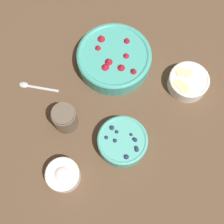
{
  "coord_description": "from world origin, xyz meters",
  "views": [
    {
      "loc": [
        0.18,
        0.29,
        0.97
      ],
      "look_at": [
        0.04,
        -0.03,
        0.04
      ],
      "focal_mm": 50.0,
      "sensor_mm": 36.0,
      "label": 1
    }
  ],
  "objects": [
    {
      "name": "bowl_blueberries",
      "position": [
        0.05,
        0.07,
        0.03
      ],
      "size": [
        0.16,
        0.16,
        0.06
      ],
      "color": "#56B7A8",
      "rests_on": "ground_plane"
    },
    {
      "name": "bowl_cream",
      "position": [
        0.25,
        0.1,
        0.03
      ],
      "size": [
        0.1,
        0.1,
        0.06
      ],
      "color": "white",
      "rests_on": "ground_plane"
    },
    {
      "name": "jar_chocolate",
      "position": [
        0.19,
        -0.07,
        0.04
      ],
      "size": [
        0.08,
        0.08,
        0.09
      ],
      "color": "brown",
      "rests_on": "ground_plane"
    },
    {
      "name": "bowl_strawberries",
      "position": [
        -0.05,
        -0.21,
        0.04
      ],
      "size": [
        0.25,
        0.25,
        0.08
      ],
      "color": "#47AD9E",
      "rests_on": "ground_plane"
    },
    {
      "name": "ground_plane",
      "position": [
        0.0,
        0.0,
        0.0
      ],
      "size": [
        4.0,
        4.0,
        0.0
      ],
      "primitive_type": "plane",
      "color": "brown"
    },
    {
      "name": "spoon",
      "position": [
        0.25,
        -0.24,
        0.0
      ],
      "size": [
        0.12,
        0.09,
        0.01
      ],
      "color": "silver",
      "rests_on": "ground_plane"
    },
    {
      "name": "bowl_bananas",
      "position": [
        -0.24,
        -0.03,
        0.03
      ],
      "size": [
        0.13,
        0.13,
        0.05
      ],
      "color": "white",
      "rests_on": "ground_plane"
    }
  ]
}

